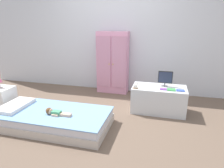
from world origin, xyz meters
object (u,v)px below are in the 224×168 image
Objects in this scene: nightstand at (2,100)px; book_green at (171,90)px; bed at (53,119)px; book_blue at (180,90)px; tv_monitor at (165,78)px; doll at (54,112)px; tv_stand at (158,99)px; rocking_horse_toy at (136,86)px; wardrobe at (113,63)px; book_purple at (163,89)px.

book_green reaches higher than nightstand.
bed is 12.94× the size of book_green.
bed is at bearing -12.23° from nightstand.
bed is at bearing -155.81° from book_blue.
book_blue is at bearing -37.39° from tv_monitor.
tv_stand reaches higher than doll.
rocking_horse_toy is 0.72m from book_blue.
book_green reaches higher than bed.
tv_stand is 0.39m from tv_monitor.
wardrobe reaches higher than doll.
book_green is at bearing 180.00° from book_blue.
wardrobe is 1.18m from rocking_horse_toy.
rocking_horse_toy reaches higher than bed.
tv_monitor is at bearing 15.97° from nightstand.
nightstand is at bearing -137.19° from wardrobe.
tv_stand is 7.99× the size of book_purple.
book_green is (1.70, 0.83, 0.34)m from bed.
bed is at bearing -105.49° from wardrobe.
nightstand is 1.65× the size of tv_monitor.
tv_stand is at bearing 31.88° from bed.
rocking_horse_toy is 0.58m from book_green.
doll is 1.38m from rocking_horse_toy.
tv_monitor is 2.10× the size of book_blue.
tv_stand is at bearing 35.50° from doll.
book_green is (1.63, 0.92, 0.18)m from doll.
nightstand is at bearing -164.03° from tv_monitor.
tv_monitor is at bearing 142.61° from book_blue.
nightstand is 2.85m from tv_monitor.
bed is 16.55× the size of rocking_horse_toy.
rocking_horse_toy is at bearing 13.02° from nightstand.
bed is at bearing -145.92° from rocking_horse_toy.
tv_stand is (1.03, -0.79, -0.44)m from wardrobe.
book_green is (0.57, 0.06, -0.04)m from rocking_horse_toy.
wardrobe reaches higher than tv_stand.
tv_stand is at bearing 14.78° from nightstand.
bed is 6.40× the size of tv_monitor.
wardrobe reaches higher than bed.
tv_monitor is 0.35m from book_blue.
book_purple is (0.45, 0.06, -0.04)m from rocking_horse_toy.
tv_stand is 0.49m from rocking_horse_toy.
book_green is (0.13, 0.00, 0.00)m from book_purple.
book_green is at bearing 25.96° from bed.
tv_monitor is at bearing -32.40° from wardrobe.
bed is at bearing -152.27° from book_purple.
nightstand is (-1.12, 0.24, 0.10)m from bed.
rocking_horse_toy is 0.45m from book_purple.
tv_monitor reaches higher than book_purple.
book_blue is (1.37, -0.90, -0.21)m from wardrobe.
tv_stand is 3.44× the size of tv_monitor.
wardrobe is at bearing 42.81° from nightstand.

